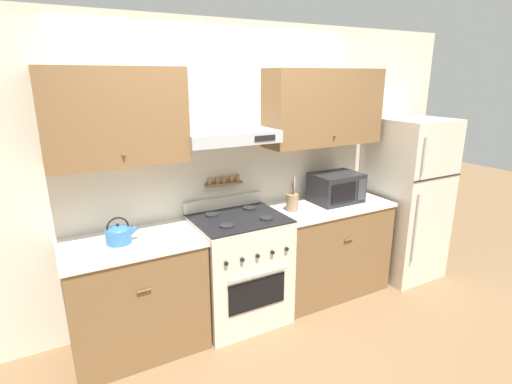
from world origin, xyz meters
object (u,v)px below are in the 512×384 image
at_px(stove_range, 239,268).
at_px(tea_kettle, 119,234).
at_px(microwave, 336,188).
at_px(refrigerator, 405,198).
at_px(utensil_crock, 292,202).

bearing_deg(stove_range, tea_kettle, 178.48).
bearing_deg(microwave, stove_range, -177.69).
xyz_separation_m(refrigerator, utensil_crock, (-1.40, 0.07, 0.16)).
xyz_separation_m(stove_range, refrigerator, (1.96, -0.05, 0.36)).
xyz_separation_m(stove_range, utensil_crock, (0.56, 0.03, 0.52)).
bearing_deg(stove_range, microwave, 2.31).
height_order(stove_range, microwave, microwave).
relative_size(stove_range, microwave, 2.26).
bearing_deg(utensil_crock, tea_kettle, -180.00).
distance_m(refrigerator, utensil_crock, 1.41).
bearing_deg(utensil_crock, stove_range, -177.36).
bearing_deg(tea_kettle, refrigerator, -1.40).
height_order(refrigerator, utensil_crock, refrigerator).
bearing_deg(stove_range, utensil_crock, 2.64).
xyz_separation_m(microwave, utensil_crock, (-0.52, -0.02, -0.06)).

